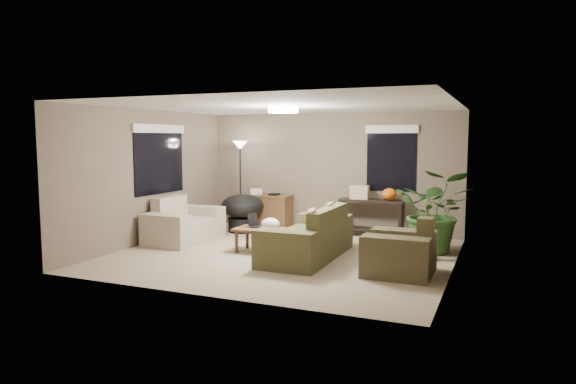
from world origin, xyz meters
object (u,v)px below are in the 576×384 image
at_px(loveseat, 183,226).
at_px(cat_scratching_post, 427,247).
at_px(armchair, 401,254).
at_px(coffee_table, 264,232).
at_px(main_sofa, 310,240).
at_px(console_table, 371,215).
at_px(papasan_chair, 243,210).
at_px(houseplant, 435,220).
at_px(desk, 267,212).
at_px(floor_lamp, 240,155).

distance_m(loveseat, cat_scratching_post, 4.55).
relative_size(armchair, coffee_table, 1.00).
relative_size(main_sofa, console_table, 1.69).
bearing_deg(papasan_chair, cat_scratching_post, -15.12).
bearing_deg(houseplant, desk, 165.28).
bearing_deg(floor_lamp, cat_scratching_post, -18.63).
bearing_deg(papasan_chair, main_sofa, -37.99).
height_order(armchair, floor_lamp, floor_lamp).
bearing_deg(console_table, main_sofa, -102.72).
xyz_separation_m(armchair, papasan_chair, (-3.71, 2.12, 0.17)).
distance_m(main_sofa, papasan_chair, 2.71).
relative_size(floor_lamp, houseplant, 1.33).
relative_size(loveseat, papasan_chair, 1.64).
height_order(papasan_chair, floor_lamp, floor_lamp).
bearing_deg(papasan_chair, loveseat, -114.64).
height_order(main_sofa, houseplant, houseplant).
bearing_deg(papasan_chair, floor_lamp, 123.75).
xyz_separation_m(floor_lamp, cat_scratching_post, (4.17, -1.41, -1.38)).
height_order(armchair, console_table, armchair).
height_order(houseplant, cat_scratching_post, houseplant).
bearing_deg(loveseat, armchair, -10.68).
distance_m(coffee_table, console_table, 2.57).
distance_m(coffee_table, houseplant, 2.97).
relative_size(desk, console_table, 0.85).
distance_m(desk, floor_lamp, 1.35).
xyz_separation_m(coffee_table, houseplant, (2.72, 1.17, 0.20)).
bearing_deg(coffee_table, houseplant, 23.36).
height_order(main_sofa, armchair, same).
bearing_deg(cat_scratching_post, console_table, 129.11).
bearing_deg(cat_scratching_post, main_sofa, -161.70).
bearing_deg(console_table, armchair, -67.97).
xyz_separation_m(desk, cat_scratching_post, (3.62, -1.58, -0.16)).
xyz_separation_m(main_sofa, console_table, (0.50, 2.21, 0.14)).
height_order(armchair, cat_scratching_post, armchair).
distance_m(papasan_chair, cat_scratching_post, 4.09).
xyz_separation_m(armchair, houseplant, (0.28, 1.66, 0.26)).
relative_size(desk, floor_lamp, 0.58).
bearing_deg(houseplant, loveseat, -169.47).
relative_size(coffee_table, floor_lamp, 0.52).
height_order(main_sofa, papasan_chair, main_sofa).
relative_size(desk, houseplant, 0.76).
bearing_deg(main_sofa, loveseat, 172.49).
relative_size(coffee_table, console_table, 0.77).
distance_m(main_sofa, loveseat, 2.75).
relative_size(console_table, papasan_chair, 1.33).
xyz_separation_m(console_table, houseplant, (1.36, -1.00, 0.12)).
relative_size(loveseat, houseplant, 1.11).
distance_m(armchair, houseplant, 1.71).
bearing_deg(houseplant, coffee_table, -156.64).
relative_size(papasan_chair, floor_lamp, 0.51).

